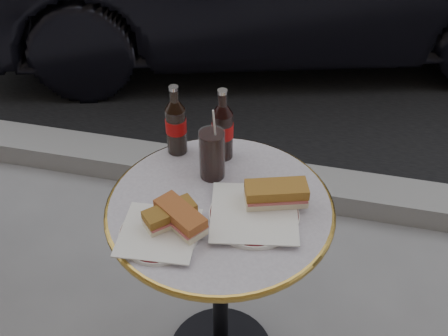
% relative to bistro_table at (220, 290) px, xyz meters
% --- Properties ---
extents(curb, '(40.00, 0.20, 0.12)m').
position_rel_bistro_table_xyz_m(curb, '(0.00, 0.90, -0.32)').
color(curb, gray).
rests_on(curb, ground).
extents(bistro_table, '(0.62, 0.62, 0.73)m').
position_rel_bistro_table_xyz_m(bistro_table, '(0.00, 0.00, 0.00)').
color(bistro_table, '#BAB2C4').
rests_on(bistro_table, ground).
extents(plate_left, '(0.22, 0.22, 0.01)m').
position_rel_bistro_table_xyz_m(plate_left, '(-0.12, -0.15, 0.37)').
color(plate_left, white).
rests_on(plate_left, bistro_table).
extents(plate_right, '(0.24, 0.24, 0.01)m').
position_rel_bistro_table_xyz_m(plate_right, '(0.10, -0.03, 0.37)').
color(plate_right, white).
rests_on(plate_right, bistro_table).
extents(sandwich_left_a, '(0.14, 0.14, 0.05)m').
position_rel_bistro_table_xyz_m(sandwich_left_a, '(-0.11, -0.11, 0.40)').
color(sandwich_left_a, brown).
rests_on(sandwich_left_a, plate_left).
extents(sandwich_left_b, '(0.16, 0.14, 0.05)m').
position_rel_bistro_table_xyz_m(sandwich_left_b, '(-0.08, -0.11, 0.40)').
color(sandwich_left_b, '#A05328').
rests_on(sandwich_left_b, plate_left).
extents(sandwich_right, '(0.18, 0.12, 0.06)m').
position_rel_bistro_table_xyz_m(sandwich_right, '(0.15, 0.03, 0.41)').
color(sandwich_right, '#9B6727').
rests_on(sandwich_right, plate_right).
extents(cola_bottle_left, '(0.08, 0.08, 0.22)m').
position_rel_bistro_table_xyz_m(cola_bottle_left, '(-0.18, 0.20, 0.48)').
color(cola_bottle_left, black).
rests_on(cola_bottle_left, bistro_table).
extents(cola_bottle_right, '(0.07, 0.07, 0.23)m').
position_rel_bistro_table_xyz_m(cola_bottle_right, '(-0.04, 0.21, 0.48)').
color(cola_bottle_right, black).
rests_on(cola_bottle_right, bistro_table).
extents(cola_glass, '(0.10, 0.10, 0.15)m').
position_rel_bistro_table_xyz_m(cola_glass, '(-0.05, 0.11, 0.44)').
color(cola_glass, black).
rests_on(cola_glass, bistro_table).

